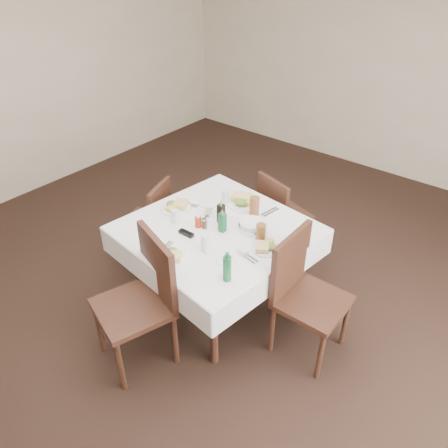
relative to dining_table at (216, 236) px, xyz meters
The scene contains 33 objects.
ground_plane 0.70m from the dining_table, 110.95° to the right, with size 7.00×7.00×0.00m, color black.
room_shell 1.04m from the dining_table, 110.95° to the right, with size 6.04×7.04×2.80m.
dining_table is the anchor object (origin of this frame).
chair_north 0.91m from the dining_table, 87.63° to the left, with size 0.51×0.51×0.87m.
chair_south 0.76m from the dining_table, 92.45° to the right, with size 0.61×0.61×1.03m.
chair_east 0.80m from the dining_table, ahead, with size 0.47×0.47×0.99m.
chair_west 0.88m from the dining_table, behind, with size 0.50×0.50×0.83m.
meal_north 0.45m from the dining_table, 97.52° to the left, with size 0.30×0.30×0.07m.
meal_south 0.51m from the dining_table, 91.75° to the right, with size 0.24×0.24×0.05m.
meal_east 0.47m from the dining_table, ahead, with size 0.23×0.23×0.05m.
meal_west 0.46m from the dining_table, behind, with size 0.26×0.26×0.06m.
side_plate_a 0.39m from the dining_table, 139.39° to the left, with size 0.18×0.18×0.01m.
side_plate_b 0.43m from the dining_table, 40.59° to the right, with size 0.15×0.15×0.01m.
water_n 0.43m from the dining_table, 118.72° to the left, with size 0.06×0.06×0.12m.
water_s 0.33m from the dining_table, 64.28° to the right, with size 0.08×0.08×0.14m.
water_e 0.40m from the dining_table, 20.63° to the left, with size 0.07×0.07×0.13m.
water_w 0.37m from the dining_table, 154.95° to the right, with size 0.06×0.06×0.11m.
iced_tea_a 0.40m from the dining_table, 70.23° to the left, with size 0.08×0.08×0.17m.
iced_tea_b 0.41m from the dining_table, 11.82° to the left, with size 0.07×0.07×0.15m.
bread_basket 0.30m from the dining_table, 35.64° to the left, with size 0.21×0.21×0.07m.
oil_cruet_dark 0.19m from the dining_table, 105.38° to the left, with size 0.05×0.05×0.21m.
oil_cruet_green 0.18m from the dining_table, ahead, with size 0.05×0.05×0.21m.
ketchup_bottle 0.20m from the dining_table, 148.14° to the right, with size 0.05×0.05×0.11m.
salt_shaker 0.15m from the dining_table, behind, with size 0.03×0.03×0.08m.
pepper_shaker 0.16m from the dining_table, 141.38° to the right, with size 0.04×0.04×0.09m.
coffee_mug 0.24m from the dining_table, 144.70° to the left, with size 0.12×0.12×0.09m.
sunglasses 0.27m from the dining_table, 119.19° to the right, with size 0.13×0.05×0.03m.
green_bottle 0.65m from the dining_table, 43.37° to the right, with size 0.06×0.06×0.22m.
sugar_caddy 0.40m from the dining_table, 20.48° to the right, with size 0.08×0.05×0.04m.
cutlery_n 0.51m from the dining_table, 66.42° to the left, with size 0.07×0.19×0.01m.
cutlery_s 0.46m from the dining_table, 106.29° to the right, with size 0.07×0.17×0.01m.
cutlery_e 0.44m from the dining_table, 19.53° to the right, with size 0.20×0.08×0.01m.
cutlery_w 0.43m from the dining_table, 163.80° to the left, with size 0.17×0.08×0.01m.
Camera 1 is at (1.90, -2.01, 2.71)m, focal length 35.00 mm.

